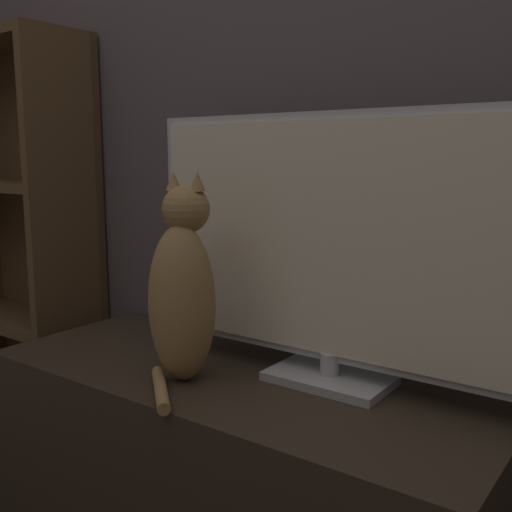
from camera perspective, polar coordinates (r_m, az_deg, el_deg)
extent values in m
cube|color=#564C51|center=(1.61, 4.35, 17.97)|extent=(4.80, 0.05, 2.60)
cube|color=#33281E|center=(1.57, -2.10, -20.67)|extent=(1.26, 0.49, 0.55)
cube|color=#B7B7BC|center=(1.41, 7.01, -11.48)|extent=(0.28, 0.17, 0.02)
cylinder|color=#B7B7BC|center=(1.40, 7.04, -10.14)|extent=(0.04, 0.04, 0.05)
cube|color=#B7B7BC|center=(1.34, 7.45, 1.59)|extent=(0.98, 0.02, 0.56)
cube|color=silver|center=(1.33, 7.17, 1.52)|extent=(0.94, 0.01, 0.52)
ellipsoid|color=#997547|center=(1.38, -7.07, -4.50)|extent=(0.19, 0.17, 0.36)
ellipsoid|color=black|center=(1.42, -6.06, -4.76)|extent=(0.10, 0.07, 0.20)
sphere|color=#997547|center=(1.36, -6.69, 4.45)|extent=(0.13, 0.13, 0.11)
cone|color=#997547|center=(1.38, -7.86, 7.12)|extent=(0.04, 0.04, 0.04)
cone|color=#997547|center=(1.35, -5.61, 7.12)|extent=(0.04, 0.04, 0.04)
cylinder|color=#997547|center=(1.34, -9.08, -12.40)|extent=(0.18, 0.17, 0.03)
cube|color=brown|center=(2.01, -17.38, -0.57)|extent=(0.03, 0.28, 1.45)
cube|color=brown|center=(2.32, -19.32, 0.62)|extent=(0.62, 0.03, 1.45)
cube|color=brown|center=(2.46, -20.85, -16.32)|extent=(0.56, 0.25, 0.03)
cube|color=brown|center=(2.30, -21.55, -5.61)|extent=(0.56, 0.25, 0.03)
cube|color=brown|center=(2.23, -22.29, 6.23)|extent=(0.56, 0.25, 0.03)
cube|color=brown|center=(2.26, -23.08, 18.28)|extent=(0.56, 0.25, 0.03)
cube|color=maroon|center=(2.47, -22.74, -12.98)|extent=(0.06, 0.20, 0.24)
cube|color=navy|center=(2.42, -22.28, -13.29)|extent=(0.04, 0.18, 0.25)
cube|color=#6B2D75|center=(2.40, -21.23, -14.10)|extent=(0.04, 0.21, 0.20)
cube|color=beige|center=(2.35, -20.94, -14.98)|extent=(0.04, 0.17, 0.17)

